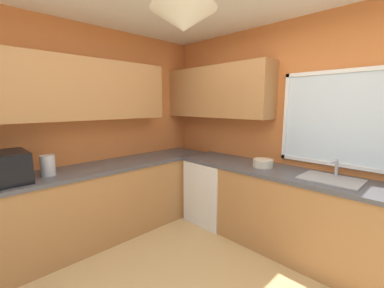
{
  "coord_description": "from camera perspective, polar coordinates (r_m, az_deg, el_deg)",
  "views": [
    {
      "loc": [
        1.27,
        -1.17,
        1.63
      ],
      "look_at": [
        -0.58,
        0.65,
        1.22
      ],
      "focal_mm": 23.25,
      "sensor_mm": 36.0,
      "label": 1
    }
  ],
  "objects": [
    {
      "name": "counter_run_back",
      "position": [
        3.04,
        22.19,
        -14.41
      ],
      "size": [
        2.97,
        0.65,
        0.9
      ],
      "color": "#AD7542",
      "rests_on": "ground_plane"
    },
    {
      "name": "sink_assembly",
      "position": [
        2.8,
        29.25,
        -6.97
      ],
      "size": [
        0.53,
        0.4,
        0.19
      ],
      "color": "#9EA0A5",
      "rests_on": "counter_run_back"
    },
    {
      "name": "dishwasher",
      "position": [
        3.58,
        5.0,
        -10.61
      ],
      "size": [
        0.6,
        0.6,
        0.86
      ],
      "primitive_type": "cube",
      "color": "white",
      "rests_on": "ground_plane"
    },
    {
      "name": "microwave",
      "position": [
        2.92,
        -37.0,
        -4.33
      ],
      "size": [
        0.48,
        0.36,
        0.29
      ],
      "primitive_type": "cube",
      "color": "black",
      "rests_on": "counter_run_left"
    },
    {
      "name": "kettle",
      "position": [
        2.97,
        -30.16,
        -4.28
      ],
      "size": [
        0.14,
        0.14,
        0.21
      ],
      "primitive_type": "cylinder",
      "color": "#B7B7BC",
      "rests_on": "counter_run_left"
    },
    {
      "name": "room_shell",
      "position": [
        2.69,
        -5.03,
        13.4
      ],
      "size": [
        3.88,
        3.6,
        2.65
      ],
      "color": "#D17238",
      "rests_on": "ground_plane"
    },
    {
      "name": "counter_run_left",
      "position": [
        3.29,
        -21.12,
        -12.57
      ],
      "size": [
        0.65,
        3.21,
        0.9
      ],
      "color": "#AD7542",
      "rests_on": "ground_plane"
    },
    {
      "name": "bowl",
      "position": [
        3.05,
        16.01,
        -4.23
      ],
      "size": [
        0.23,
        0.23,
        0.09
      ],
      "primitive_type": "cylinder",
      "color": "beige",
      "rests_on": "counter_run_back"
    }
  ]
}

